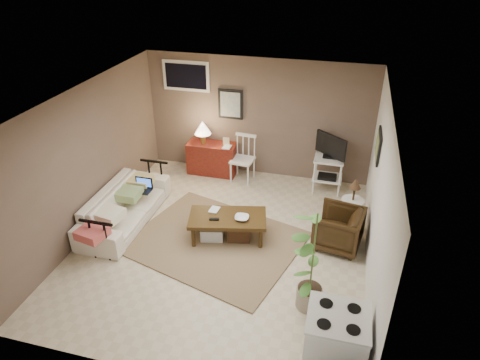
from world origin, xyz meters
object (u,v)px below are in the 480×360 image
(spindle_chair, at_px, (243,160))
(armchair, at_px, (338,227))
(stove, at_px, (335,344))
(red_console, at_px, (211,155))
(side_table, at_px, (353,199))
(coffee_table, at_px, (227,226))
(sofa, at_px, (124,201))
(tv_stand, at_px, (329,162))
(potted_plant, at_px, (313,259))

(spindle_chair, relative_size, armchair, 1.32)
(stove, bearing_deg, armchair, 92.12)
(red_console, relative_size, side_table, 1.16)
(coffee_table, relative_size, sofa, 0.65)
(sofa, distance_m, red_console, 2.25)
(tv_stand, relative_size, potted_plant, 0.77)
(stove, bearing_deg, potted_plant, 111.90)
(tv_stand, relative_size, side_table, 1.18)
(coffee_table, height_order, spindle_chair, spindle_chair)
(stove, bearing_deg, sofa, 150.19)
(sofa, xyz_separation_m, red_console, (0.90, 2.07, -0.01))
(tv_stand, bearing_deg, armchair, -79.84)
(sofa, height_order, spindle_chair, spindle_chair)
(sofa, relative_size, spindle_chair, 2.20)
(coffee_table, xyz_separation_m, armchair, (1.74, 0.28, 0.10))
(coffee_table, distance_m, tv_stand, 2.47)
(spindle_chair, bearing_deg, stove, -62.86)
(tv_stand, bearing_deg, sofa, -149.50)
(tv_stand, distance_m, stove, 4.06)
(coffee_table, bearing_deg, sofa, 178.58)
(armchair, height_order, stove, stove)
(sofa, xyz_separation_m, spindle_chair, (1.60, 1.94, 0.04))
(coffee_table, xyz_separation_m, sofa, (-1.84, 0.05, 0.15))
(spindle_chair, xyz_separation_m, potted_plant, (1.70, -3.13, 0.37))
(coffee_table, distance_m, armchair, 1.77)
(sofa, xyz_separation_m, tv_stand, (3.28, 1.93, 0.21))
(spindle_chair, distance_m, stove, 4.55)
(sofa, distance_m, tv_stand, 3.81)
(potted_plant, bearing_deg, red_console, 126.51)
(coffee_table, xyz_separation_m, side_table, (1.92, 0.75, 0.36))
(sofa, distance_m, potted_plant, 3.53)
(side_table, bearing_deg, red_console, 154.60)
(red_console, bearing_deg, sofa, -113.48)
(tv_stand, relative_size, armchair, 1.63)
(sofa, xyz_separation_m, armchair, (3.59, 0.23, -0.05))
(spindle_chair, height_order, side_table, side_table)
(stove, bearing_deg, tv_stand, 95.53)
(coffee_table, bearing_deg, red_console, 114.13)
(potted_plant, bearing_deg, tv_stand, 90.38)
(coffee_table, xyz_separation_m, tv_stand, (1.44, 1.98, 0.36))
(coffee_table, xyz_separation_m, potted_plant, (1.46, -1.14, 0.55))
(sofa, height_order, armchair, sofa)
(sofa, bearing_deg, red_console, -23.48)
(tv_stand, distance_m, side_table, 1.32)
(sofa, height_order, tv_stand, tv_stand)
(sofa, bearing_deg, spindle_chair, -39.42)
(side_table, height_order, potted_plant, potted_plant)
(coffee_table, distance_m, potted_plant, 1.93)
(spindle_chair, bearing_deg, armchair, -40.72)
(potted_plant, bearing_deg, armchair, 78.64)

